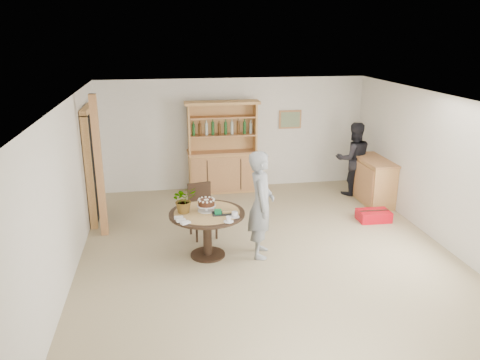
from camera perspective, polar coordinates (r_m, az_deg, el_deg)
name	(u,v)px	position (r m, az deg, el deg)	size (l,w,h in m)	color
ground	(267,253)	(7.80, 3.27, -8.83)	(7.00, 7.00, 0.00)	tan
room_shell	(269,150)	(7.20, 3.52, 3.69)	(6.04, 7.04, 2.52)	white
doorway	(92,164)	(9.21, -17.62, 1.93)	(0.13, 1.10, 2.18)	black
pine_post	(99,167)	(8.37, -16.82, 1.49)	(0.12, 0.12, 2.50)	tan
hutch	(222,161)	(10.50, -2.15, 2.28)	(1.62, 0.54, 2.04)	tan
sideboard	(373,180)	(10.25, 15.91, -0.05)	(0.54, 1.26, 0.94)	tan
dining_table	(207,221)	(7.46, -4.03, -5.01)	(1.20, 1.20, 0.76)	black
dining_chair	(202,207)	(8.25, -4.71, -3.26)	(0.50, 0.50, 0.95)	black
birthday_cake	(206,203)	(7.41, -4.11, -2.87)	(0.30, 0.30, 0.20)	white
flower_vase	(184,200)	(7.35, -6.85, -2.38)	(0.38, 0.33, 0.42)	#3F7233
gift_tray	(221,212)	(7.30, -2.28, -3.97)	(0.30, 0.20, 0.08)	black
coffee_cup_a	(235,215)	(7.18, -0.65, -4.24)	(0.15, 0.15, 0.09)	white
coffee_cup_b	(229,220)	(7.01, -1.41, -4.85)	(0.15, 0.15, 0.08)	white
napkins	(182,220)	(7.08, -7.12, -4.89)	(0.24, 0.33, 0.03)	white
teen_boy	(261,205)	(7.39, 2.58, -3.00)	(0.63, 0.42, 1.74)	gray
adult_person	(353,159)	(10.54, 13.65, 2.52)	(0.79, 0.61, 1.62)	black
red_suitcase	(374,216)	(9.35, 15.98, -4.20)	(0.61, 0.42, 0.21)	red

